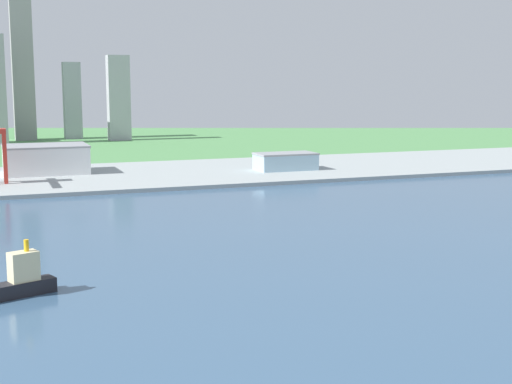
% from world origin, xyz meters
% --- Properties ---
extents(ground_plane, '(2400.00, 2400.00, 0.00)m').
position_xyz_m(ground_plane, '(0.00, 300.00, 0.00)').
color(ground_plane, '#4E884D').
extents(water_bay, '(840.00, 360.00, 0.15)m').
position_xyz_m(water_bay, '(0.00, 240.00, 0.07)').
color(water_bay, '#385675').
rests_on(water_bay, ground).
extents(industrial_pier, '(840.00, 140.00, 2.50)m').
position_xyz_m(industrial_pier, '(0.00, 490.00, 1.25)').
color(industrial_pier, '#949D9D').
rests_on(industrial_pier, ground).
extents(tugboat_small, '(23.43, 13.31, 16.54)m').
position_xyz_m(tugboat_small, '(-62.41, 232.88, 4.87)').
color(tugboat_small, black).
rests_on(tugboat_small, water_bay).
extents(warehouse_main, '(54.53, 40.34, 18.77)m').
position_xyz_m(warehouse_main, '(-31.66, 513.92, 11.91)').
color(warehouse_main, white).
rests_on(warehouse_main, industrial_pier).
extents(warehouse_annex, '(41.25, 23.14, 11.75)m').
position_xyz_m(warehouse_annex, '(124.71, 473.86, 8.40)').
color(warehouse_annex, '#99BCD1').
rests_on(warehouse_annex, industrial_pier).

